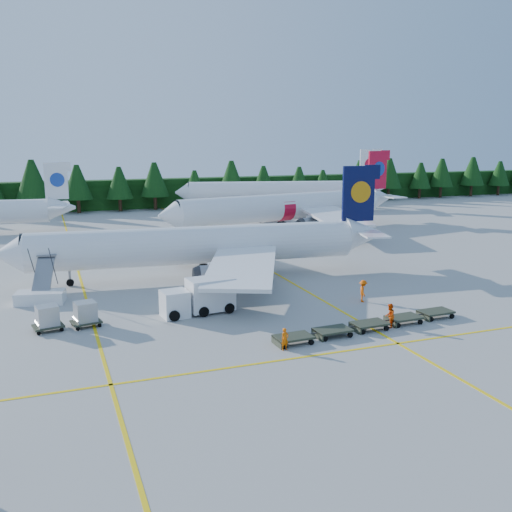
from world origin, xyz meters
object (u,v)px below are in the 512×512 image
object	(u,v)px
airstairs	(41,293)
service_truck	(198,297)
airliner_red	(279,208)
airliner_navy	(190,246)

from	to	relation	value
airstairs	service_truck	size ratio (longest dim) A/B	0.98
airliner_red	airstairs	distance (m)	46.09
airliner_navy	service_truck	xyz separation A→B (m)	(-2.33, -12.05, -1.99)
airliner_navy	airstairs	xyz separation A→B (m)	(-14.61, -3.91, -2.63)
airstairs	service_truck	world-z (taller)	airstairs
airliner_red	airliner_navy	bearing A→B (deg)	-139.22
airliner_red	airstairs	size ratio (longest dim) A/B	6.88
service_truck	airliner_red	bearing A→B (deg)	52.66
airstairs	service_truck	xyz separation A→B (m)	(12.28, -8.13, 0.63)
airliner_navy	airliner_red	distance (m)	32.90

